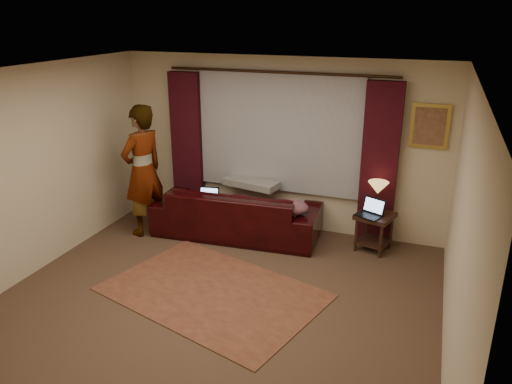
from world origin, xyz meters
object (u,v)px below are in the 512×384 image
Objects in this scene: laptop_table at (369,208)px; person at (143,171)px; tiffany_lamp at (377,197)px; end_table at (374,232)px; sofa at (237,204)px; laptop_sofa at (208,197)px.

laptop_table is 0.18× the size of person.
tiffany_lamp is 0.22m from laptop_table.
sofa is at bearing -174.81° from end_table.
laptop_sofa is at bearing -172.17° from end_table.
laptop_table is (1.93, 0.06, 0.17)m from sofa.
laptop_sofa is 2.45m from end_table.
laptop_sofa is 0.16× the size of person.
person is (-3.33, -0.64, 0.21)m from tiffany_lamp.
person reaches higher than laptop_sofa.
sofa is 7.65× the size of laptop_sofa.
laptop_sofa is 0.59× the size of end_table.
end_table is 1.21× the size of tiffany_lamp.
tiffany_lamp is (2.41, 0.39, 0.17)m from laptop_sofa.
end_table is 1.52× the size of laptop_table.
sofa is 4.52× the size of end_table.
laptop_sofa is 2.34m from laptop_table.
end_table is (2.41, 0.33, -0.33)m from laptop_sofa.
tiffany_lamp reaches higher than end_table.
sofa is at bearing 124.19° from person.
laptop_table reaches higher than laptop_sofa.
sofa is at bearing -152.85° from laptop_table.
person is at bearing -146.69° from laptop_table.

